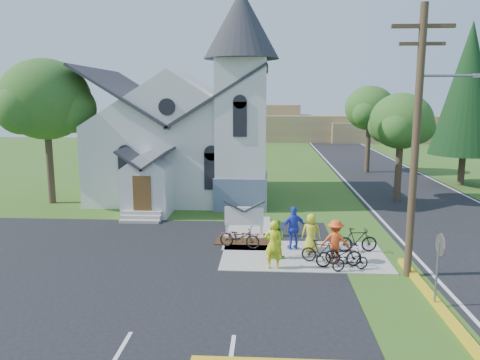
# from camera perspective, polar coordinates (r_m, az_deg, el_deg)

# --- Properties ---
(ground) EXTENTS (120.00, 120.00, 0.00)m
(ground) POSITION_cam_1_polar(r_m,az_deg,el_deg) (20.03, 3.52, -9.64)
(ground) COLOR #38611B
(ground) RESTS_ON ground
(parking_lot) EXTENTS (20.00, 16.00, 0.02)m
(parking_lot) POSITION_cam_1_polar(r_m,az_deg,el_deg) (19.42, -18.00, -10.75)
(parking_lot) COLOR black
(parking_lot) RESTS_ON ground
(road) EXTENTS (8.00, 90.00, 0.02)m
(road) POSITION_cam_1_polar(r_m,az_deg,el_deg) (35.97, 19.62, -1.35)
(road) COLOR black
(road) RESTS_ON ground
(sidewalk) EXTENTS (7.00, 4.00, 0.05)m
(sidewalk) POSITION_cam_1_polar(r_m,az_deg,el_deg) (20.56, 7.75, -9.12)
(sidewalk) COLOR gray
(sidewalk) RESTS_ON ground
(church) EXTENTS (12.35, 12.00, 13.00)m
(church) POSITION_cam_1_polar(r_m,az_deg,el_deg) (31.84, -6.40, 7.27)
(church) COLOR silver
(church) RESTS_ON ground
(church_sign) EXTENTS (2.20, 0.40, 1.70)m
(church_sign) POSITION_cam_1_polar(r_m,az_deg,el_deg) (22.82, 0.51, -4.47)
(church_sign) COLOR gray
(church_sign) RESTS_ON ground
(flower_bed) EXTENTS (2.60, 1.10, 0.07)m
(flower_bed) POSITION_cam_1_polar(r_m,az_deg,el_deg) (22.23, 0.39, -7.52)
(flower_bed) COLOR #321E0D
(flower_bed) RESTS_ON ground
(utility_pole) EXTENTS (3.45, 0.28, 10.00)m
(utility_pole) POSITION_cam_1_polar(r_m,az_deg,el_deg) (18.25, 20.87, 5.19)
(utility_pole) COLOR #403020
(utility_pole) RESTS_ON ground
(stop_sign) EXTENTS (0.11, 0.76, 2.48)m
(stop_sign) POSITION_cam_1_polar(r_m,az_deg,el_deg) (16.44, 23.13, -8.34)
(stop_sign) COLOR gray
(stop_sign) RESTS_ON ground
(tree_lot_corner) EXTENTS (5.60, 5.60, 9.15)m
(tree_lot_corner) POSITION_cam_1_polar(r_m,az_deg,el_deg) (32.04, -22.63, 9.02)
(tree_lot_corner) COLOR #35251C
(tree_lot_corner) RESTS_ON ground
(tree_road_near) EXTENTS (4.00, 4.00, 7.05)m
(tree_road_near) POSITION_cam_1_polar(r_m,az_deg,el_deg) (32.08, 19.06, 6.74)
(tree_road_near) COLOR #35251C
(tree_road_near) RESTS_ON ground
(tree_road_mid) EXTENTS (4.40, 4.40, 7.80)m
(tree_road_mid) POSITION_cam_1_polar(r_m,az_deg,el_deg) (43.83, 15.52, 8.40)
(tree_road_mid) COLOR #35251C
(tree_road_mid) RESTS_ON ground
(conifer) EXTENTS (5.20, 5.20, 12.40)m
(conifer) POSITION_cam_1_polar(r_m,az_deg,el_deg) (39.85, 26.06, 9.95)
(conifer) COLOR #35251C
(conifer) RESTS_ON ground
(distant_hills) EXTENTS (61.00, 10.00, 5.60)m
(distant_hills) POSITION_cam_1_polar(r_m,az_deg,el_deg) (75.41, 6.03, 6.48)
(distant_hills) COLOR olive
(distant_hills) RESTS_ON ground
(cyclist_0) EXTENTS (0.71, 0.47, 1.95)m
(cyclist_0) POSITION_cam_1_polar(r_m,az_deg,el_deg) (18.64, 4.08, -7.85)
(cyclist_0) COLOR yellow
(cyclist_0) RESTS_ON sidewalk
(bike_0) EXTENTS (1.97, 1.09, 0.98)m
(bike_0) POSITION_cam_1_polar(r_m,az_deg,el_deg) (21.20, -0.05, -6.96)
(bike_0) COLOR black
(bike_0) RESTS_ON sidewalk
(cyclist_1) EXTENTS (0.84, 0.68, 1.65)m
(cyclist_1) POSITION_cam_1_polar(r_m,az_deg,el_deg) (19.89, 4.34, -7.14)
(cyclist_1) COLOR #62DF29
(cyclist_1) RESTS_ON sidewalk
(bike_1) EXTENTS (1.66, 0.92, 0.96)m
(bike_1) POSITION_cam_1_polar(r_m,az_deg,el_deg) (19.57, 9.82, -8.61)
(bike_1) COLOR black
(bike_1) RESTS_ON sidewalk
(cyclist_2) EXTENTS (1.22, 0.79, 1.93)m
(cyclist_2) POSITION_cam_1_polar(r_m,az_deg,el_deg) (21.02, 6.58, -5.83)
(cyclist_2) COLOR blue
(cyclist_2) RESTS_ON sidewalk
(bike_2) EXTENTS (1.96, 0.95, 0.99)m
(bike_2) POSITION_cam_1_polar(r_m,az_deg,el_deg) (19.31, 11.96, -8.90)
(bike_2) COLOR black
(bike_2) RESTS_ON sidewalk
(cyclist_3) EXTENTS (1.27, 0.88, 1.81)m
(cyclist_3) POSITION_cam_1_polar(r_m,az_deg,el_deg) (19.61, 11.53, -7.33)
(cyclist_3) COLOR #F64D1B
(cyclist_3) RESTS_ON sidewalk
(bike_3) EXTENTS (1.84, 0.71, 1.08)m
(bike_3) POSITION_cam_1_polar(r_m,az_deg,el_deg) (21.23, 14.07, -7.12)
(bike_3) COLOR black
(bike_3) RESTS_ON sidewalk
(cyclist_4) EXTENTS (0.88, 0.62, 1.71)m
(cyclist_4) POSITION_cam_1_polar(r_m,az_deg,el_deg) (20.81, 8.67, -6.36)
(cyclist_4) COLOR gold
(cyclist_4) RESTS_ON sidewalk
(bike_4) EXTENTS (1.62, 0.99, 0.80)m
(bike_4) POSITION_cam_1_polar(r_m,az_deg,el_deg) (19.03, 13.29, -9.53)
(bike_4) COLOR black
(bike_4) RESTS_ON sidewalk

